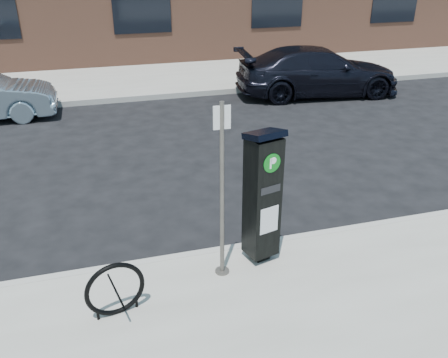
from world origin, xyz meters
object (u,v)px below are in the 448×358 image
object	(u,v)px
sign_pole	(222,195)
parking_kiosk	(262,196)
bike_rack	(115,289)
car_dark	(318,71)

from	to	relation	value
sign_pole	parking_kiosk	bearing A→B (deg)	16.33
parking_kiosk	sign_pole	size ratio (longest dim) A/B	0.81
bike_rack	car_dark	xyz separation A→B (m)	(6.46, 8.15, 0.21)
sign_pole	bike_rack	distance (m)	1.62
sign_pole	car_dark	distance (m)	9.29
parking_kiosk	bike_rack	distance (m)	2.11
sign_pole	bike_rack	world-z (taller)	sign_pole
bike_rack	parking_kiosk	bearing A→B (deg)	4.87
parking_kiosk	car_dark	distance (m)	8.83
parking_kiosk	bike_rack	bearing A→B (deg)	-178.11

